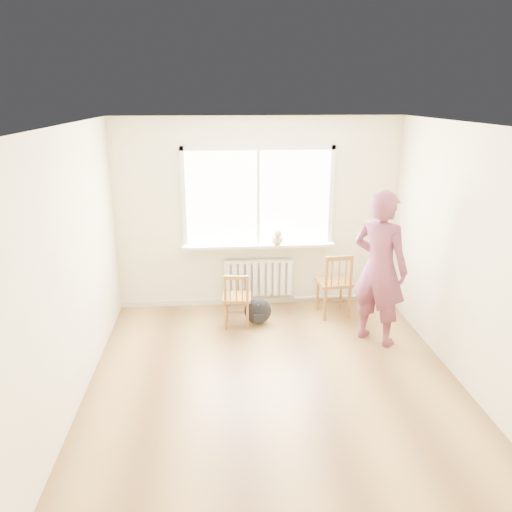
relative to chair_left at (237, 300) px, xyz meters
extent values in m
plane|color=#AA8145|center=(0.35, -1.48, -0.38)|extent=(4.50, 4.50, 0.00)
plane|color=white|center=(0.35, -1.48, 2.32)|extent=(4.50, 4.50, 0.00)
cube|color=beige|center=(0.35, 0.77, 0.97)|extent=(4.00, 0.01, 2.70)
cube|color=white|center=(0.35, 0.75, 1.22)|extent=(2.00, 0.02, 1.30)
cube|color=white|center=(0.35, 0.73, 1.90)|extent=(2.12, 0.05, 0.06)
cube|color=white|center=(-0.68, 0.73, 1.22)|extent=(0.06, 0.05, 1.42)
cube|color=white|center=(1.38, 0.73, 1.22)|extent=(0.06, 0.05, 1.42)
cube|color=white|center=(0.35, 0.73, 1.22)|extent=(0.04, 0.05, 1.30)
cube|color=white|center=(0.35, 0.66, 0.55)|extent=(2.15, 0.22, 0.04)
cube|color=white|center=(0.35, 0.72, 0.04)|extent=(1.00, 0.02, 0.55)
cube|color=white|center=(0.35, 0.67, 0.04)|extent=(1.00, 0.10, 0.51)
cube|color=white|center=(0.35, 0.67, 0.30)|extent=(1.00, 0.12, 0.03)
cylinder|color=silver|center=(1.60, 0.71, -0.30)|extent=(1.40, 0.04, 0.04)
cube|color=beige|center=(0.35, 0.76, -0.34)|extent=(4.00, 0.03, 0.08)
cube|color=#9A632D|center=(0.00, 0.04, 0.02)|extent=(0.40, 0.38, 0.04)
cylinder|color=#9A632D|center=(0.15, 0.17, -0.18)|extent=(0.03, 0.03, 0.40)
cylinder|color=#9A632D|center=(-0.13, 0.19, -0.18)|extent=(0.03, 0.03, 0.40)
cylinder|color=#9A632D|center=(0.14, -0.11, -0.18)|extent=(0.03, 0.03, 0.40)
cylinder|color=#9A632D|center=(-0.15, -0.09, -0.18)|extent=(0.03, 0.03, 0.40)
cylinder|color=#9A632D|center=(0.14, -0.11, 0.00)|extent=(0.04, 0.04, 0.76)
cylinder|color=#9A632D|center=(-0.15, -0.09, 0.00)|extent=(0.04, 0.04, 0.76)
cube|color=#9A632D|center=(-0.01, -0.10, 0.35)|extent=(0.31, 0.05, 0.05)
cylinder|color=#9A632D|center=(0.07, -0.11, 0.19)|extent=(0.02, 0.02, 0.30)
cylinder|color=#9A632D|center=(-0.01, -0.10, 0.19)|extent=(0.02, 0.02, 0.30)
cylinder|color=#9A632D|center=(-0.09, -0.10, 0.19)|extent=(0.02, 0.02, 0.30)
cube|color=#9A632D|center=(1.37, 0.27, 0.11)|extent=(0.49, 0.47, 0.04)
cylinder|color=#9A632D|center=(1.52, 0.46, -0.14)|extent=(0.04, 0.04, 0.49)
cylinder|color=#9A632D|center=(1.18, 0.43, -0.14)|extent=(0.04, 0.04, 0.49)
cylinder|color=#9A632D|center=(1.56, 0.11, -0.14)|extent=(0.04, 0.04, 0.49)
cylinder|color=#9A632D|center=(1.21, 0.08, -0.14)|extent=(0.04, 0.04, 0.49)
cylinder|color=#9A632D|center=(1.56, 0.11, 0.08)|extent=(0.04, 0.04, 0.92)
cylinder|color=#9A632D|center=(1.21, 0.08, 0.08)|extent=(0.04, 0.04, 0.92)
cube|color=#9A632D|center=(1.38, 0.09, 0.51)|extent=(0.38, 0.07, 0.06)
cylinder|color=#9A632D|center=(1.48, 0.10, 0.31)|extent=(0.02, 0.02, 0.37)
cylinder|color=#9A632D|center=(1.38, 0.09, 0.31)|extent=(0.02, 0.02, 0.37)
cylinder|color=#9A632D|center=(1.29, 0.09, 0.31)|extent=(0.02, 0.02, 0.37)
imported|color=#AF3A44|center=(1.72, -0.53, 0.58)|extent=(0.82, 0.82, 1.92)
ellipsoid|color=beige|center=(0.60, 0.59, 0.67)|extent=(0.18, 0.27, 0.20)
sphere|color=beige|center=(0.60, 0.46, 0.77)|extent=(0.11, 0.11, 0.11)
cone|color=beige|center=(0.57, 0.46, 0.82)|extent=(0.04, 0.04, 0.04)
cone|color=beige|center=(0.63, 0.46, 0.82)|extent=(0.04, 0.04, 0.04)
cylinder|color=beige|center=(0.60, 0.73, 0.61)|extent=(0.03, 0.18, 0.02)
cylinder|color=beige|center=(0.57, 0.49, 0.62)|extent=(0.02, 0.02, 0.10)
cylinder|color=beige|center=(0.63, 0.49, 0.62)|extent=(0.02, 0.02, 0.10)
ellipsoid|color=black|center=(0.29, 0.06, -0.20)|extent=(0.38, 0.29, 0.36)
camera|label=1|loc=(-0.24, -6.09, 2.59)|focal=35.00mm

